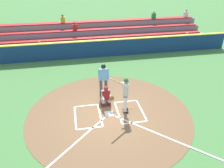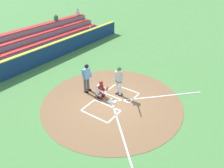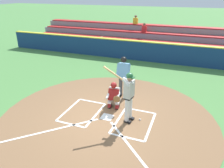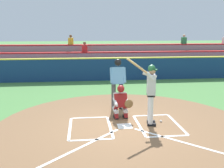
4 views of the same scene
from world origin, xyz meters
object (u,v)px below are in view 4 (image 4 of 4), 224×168
(catcher, at_px, (121,101))
(baseball, at_px, (161,121))
(plate_umpire, at_px, (118,80))
(batter, at_px, (151,90))

(catcher, bearing_deg, baseball, 156.43)
(catcher, distance_m, baseball, 1.43)
(catcher, bearing_deg, plate_umpire, -91.61)
(catcher, distance_m, plate_umpire, 1.19)
(batter, xyz_separation_m, plate_umpire, (0.77, -1.79, -0.02))
(baseball, bearing_deg, plate_umpire, -53.89)
(catcher, relative_size, plate_umpire, 0.61)
(batter, bearing_deg, plate_umpire, -66.76)
(baseball, bearing_deg, catcher, -23.57)
(baseball, bearing_deg, batter, 23.00)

